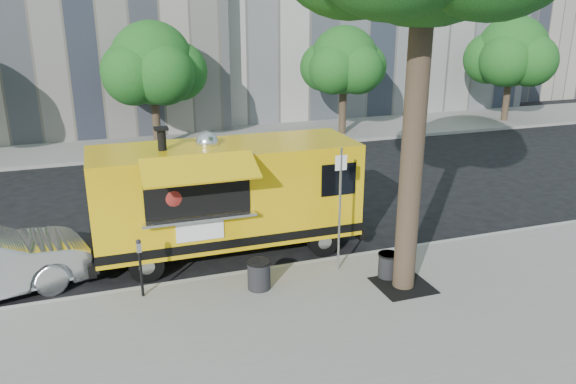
{
  "coord_description": "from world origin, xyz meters",
  "views": [
    {
      "loc": [
        -3.61,
        -12.69,
        6.13
      ],
      "look_at": [
        0.82,
        0.0,
        1.7
      ],
      "focal_mm": 35.0,
      "sensor_mm": 36.0,
      "label": 1
    }
  ],
  "objects_px": {
    "far_tree_c": "(344,60)",
    "parking_meter": "(140,261)",
    "far_tree_d": "(512,51)",
    "sign_post": "(340,203)",
    "food_truck": "(226,195)",
    "trash_bin_left": "(259,274)",
    "far_tree_b": "(152,63)",
    "trash_bin_right": "(388,265)"
  },
  "relations": [
    {
      "from": "far_tree_d",
      "to": "food_truck",
      "type": "height_order",
      "value": "far_tree_d"
    },
    {
      "from": "far_tree_c",
      "to": "food_truck",
      "type": "relative_size",
      "value": 0.75
    },
    {
      "from": "sign_post",
      "to": "trash_bin_left",
      "type": "relative_size",
      "value": 4.5
    },
    {
      "from": "far_tree_d",
      "to": "sign_post",
      "type": "distance_m",
      "value": 21.79
    },
    {
      "from": "far_tree_b",
      "to": "sign_post",
      "type": "relative_size",
      "value": 1.83
    },
    {
      "from": "sign_post",
      "to": "parking_meter",
      "type": "bearing_deg",
      "value": 177.48
    },
    {
      "from": "far_tree_c",
      "to": "trash_bin_left",
      "type": "distance_m",
      "value": 16.9
    },
    {
      "from": "far_tree_b",
      "to": "sign_post",
      "type": "bearing_deg",
      "value": -79.85
    },
    {
      "from": "food_truck",
      "to": "trash_bin_left",
      "type": "xyz_separation_m",
      "value": [
        0.15,
        -2.39,
        -1.11
      ]
    },
    {
      "from": "far_tree_b",
      "to": "parking_meter",
      "type": "bearing_deg",
      "value": -98.1
    },
    {
      "from": "food_truck",
      "to": "trash_bin_left",
      "type": "distance_m",
      "value": 2.64
    },
    {
      "from": "far_tree_d",
      "to": "parking_meter",
      "type": "relative_size",
      "value": 4.23
    },
    {
      "from": "far_tree_d",
      "to": "parking_meter",
      "type": "height_order",
      "value": "far_tree_d"
    },
    {
      "from": "trash_bin_left",
      "to": "food_truck",
      "type": "bearing_deg",
      "value": 93.65
    },
    {
      "from": "sign_post",
      "to": "parking_meter",
      "type": "relative_size",
      "value": 2.25
    },
    {
      "from": "trash_bin_left",
      "to": "far_tree_c",
      "type": "bearing_deg",
      "value": 59.15
    },
    {
      "from": "parking_meter",
      "to": "food_truck",
      "type": "relative_size",
      "value": 0.19
    },
    {
      "from": "food_truck",
      "to": "trash_bin_right",
      "type": "height_order",
      "value": "food_truck"
    },
    {
      "from": "trash_bin_left",
      "to": "parking_meter",
      "type": "bearing_deg",
      "value": 168.88
    },
    {
      "from": "far_tree_c",
      "to": "parking_meter",
      "type": "bearing_deg",
      "value": -128.66
    },
    {
      "from": "far_tree_d",
      "to": "food_truck",
      "type": "distance_m",
      "value": 22.33
    },
    {
      "from": "far_tree_d",
      "to": "food_truck",
      "type": "bearing_deg",
      "value": -147.15
    },
    {
      "from": "food_truck",
      "to": "sign_post",
      "type": "bearing_deg",
      "value": -43.32
    },
    {
      "from": "far_tree_b",
      "to": "parking_meter",
      "type": "relative_size",
      "value": 4.12
    },
    {
      "from": "far_tree_c",
      "to": "far_tree_b",
      "type": "bearing_deg",
      "value": 178.09
    },
    {
      "from": "parking_meter",
      "to": "trash_bin_left",
      "type": "bearing_deg",
      "value": -11.12
    },
    {
      "from": "far_tree_b",
      "to": "food_truck",
      "type": "distance_m",
      "value": 12.35
    },
    {
      "from": "trash_bin_right",
      "to": "far_tree_c",
      "type": "bearing_deg",
      "value": 69.41
    },
    {
      "from": "far_tree_c",
      "to": "parking_meter",
      "type": "height_order",
      "value": "far_tree_c"
    },
    {
      "from": "parking_meter",
      "to": "food_truck",
      "type": "xyz_separation_m",
      "value": [
        2.34,
        1.9,
        0.63
      ]
    },
    {
      "from": "parking_meter",
      "to": "trash_bin_right",
      "type": "height_order",
      "value": "parking_meter"
    },
    {
      "from": "far_tree_c",
      "to": "trash_bin_left",
      "type": "relative_size",
      "value": 7.81
    },
    {
      "from": "trash_bin_left",
      "to": "trash_bin_right",
      "type": "distance_m",
      "value": 3.02
    },
    {
      "from": "food_truck",
      "to": "trash_bin_left",
      "type": "height_order",
      "value": "food_truck"
    },
    {
      "from": "sign_post",
      "to": "far_tree_b",
      "type": "bearing_deg",
      "value": 100.15
    },
    {
      "from": "sign_post",
      "to": "trash_bin_right",
      "type": "xyz_separation_m",
      "value": [
        0.93,
        -0.74,
        -1.38
      ]
    },
    {
      "from": "trash_bin_left",
      "to": "trash_bin_right",
      "type": "relative_size",
      "value": 1.13
    },
    {
      "from": "trash_bin_right",
      "to": "far_tree_d",
      "type": "bearing_deg",
      "value": 43.82
    },
    {
      "from": "far_tree_c",
      "to": "trash_bin_right",
      "type": "distance_m",
      "value": 16.03
    },
    {
      "from": "food_truck",
      "to": "parking_meter",
      "type": "bearing_deg",
      "value": -140.61
    },
    {
      "from": "sign_post",
      "to": "trash_bin_right",
      "type": "height_order",
      "value": "sign_post"
    },
    {
      "from": "food_truck",
      "to": "far_tree_c",
      "type": "bearing_deg",
      "value": 54.12
    }
  ]
}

